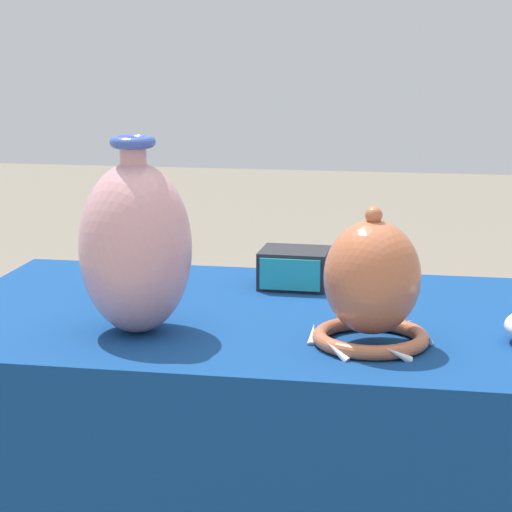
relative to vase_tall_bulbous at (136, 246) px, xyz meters
name	(u,v)px	position (x,y,z in m)	size (l,w,h in m)	color
display_table	(265,363)	(0.18, 0.12, -0.22)	(1.07, 0.64, 0.69)	brown
vase_tall_bulbous	(136,246)	(0.00, 0.00, 0.00)	(0.17, 0.17, 0.30)	#D19399
vase_dome_bell	(372,287)	(0.36, 0.00, -0.05)	(0.18, 0.18, 0.21)	#BC6642
mosaic_tile_box	(295,268)	(0.20, 0.32, -0.10)	(0.12, 0.11, 0.07)	#232328
pot_squat_charcoal	(131,274)	(-0.09, 0.25, -0.11)	(0.10, 0.10, 0.06)	#2D2D33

